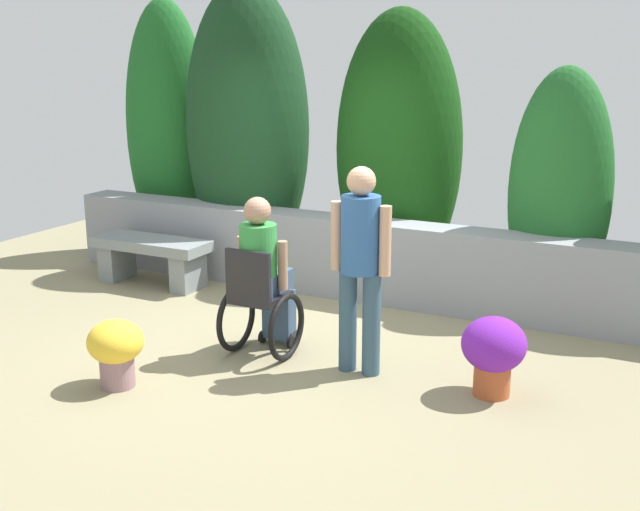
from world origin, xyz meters
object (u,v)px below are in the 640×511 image
person_standing_companion (360,257)px  flower_pot_purple_near (116,348)px  stone_bench (151,255)px  person_in_wheelchair (262,282)px  flower_pot_terracotta_by_wall (494,350)px

person_standing_companion → flower_pot_purple_near: 1.95m
stone_bench → flower_pot_purple_near: 2.70m
stone_bench → person_in_wheelchair: (2.10, -1.19, 0.29)m
stone_bench → flower_pot_terracotta_by_wall: 4.17m
person_standing_companion → flower_pot_purple_near: size_ratio=3.13×
stone_bench → flower_pot_purple_near: (1.47, -2.26, -0.02)m
stone_bench → flower_pot_terracotta_by_wall: bearing=-14.3°
person_in_wheelchair → flower_pot_terracotta_by_wall: 1.93m
flower_pot_terracotta_by_wall → person_standing_companion: bearing=-177.6°
flower_pot_terracotta_by_wall → stone_bench: bearing=164.0°
flower_pot_purple_near → flower_pot_terracotta_by_wall: size_ratio=0.87×
person_standing_companion → flower_pot_terracotta_by_wall: person_standing_companion is taller
flower_pot_purple_near → flower_pot_terracotta_by_wall: flower_pot_terracotta_by_wall is taller
person_in_wheelchair → flower_pot_terracotta_by_wall: bearing=5.7°
person_in_wheelchair → flower_pot_purple_near: 1.28m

